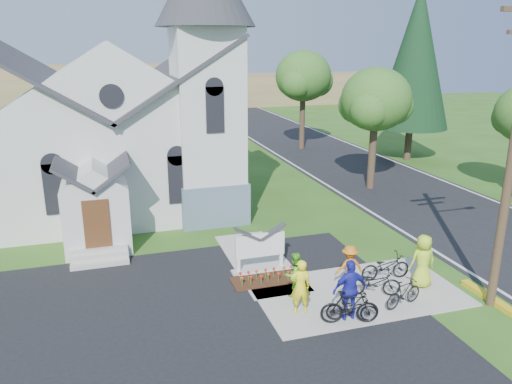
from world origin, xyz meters
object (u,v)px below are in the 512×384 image
object	(u,v)px
cyclist_2	(350,290)
bike_3	(404,293)
cyclist_0	(300,286)
cyclist_4	(423,261)
bike_4	(385,267)
church_sign	(260,246)
cyclist_3	(349,267)
cyclist_1	(294,274)
bike_2	(374,282)
bike_1	(350,307)
bike_0	(352,308)

from	to	relation	value
cyclist_2	bike_3	world-z (taller)	cyclist_2
cyclist_0	cyclist_4	distance (m)	4.75
cyclist_2	bike_4	bearing A→B (deg)	-140.47
church_sign	cyclist_0	xyz separation A→B (m)	(0.27, -3.35, -0.07)
cyclist_4	cyclist_3	bearing A→B (deg)	-10.67
cyclist_1	cyclist_2	xyz separation A→B (m)	(1.10, -1.87, 0.20)
bike_4	cyclist_3	bearing A→B (deg)	100.99
cyclist_0	bike_4	size ratio (longest dim) A/B	0.97
cyclist_4	bike_4	distance (m)	1.35
bike_2	cyclist_3	distance (m)	0.99
cyclist_4	bike_1	bearing A→B (deg)	26.57
church_sign	bike_2	xyz separation A→B (m)	(3.09, -3.06, -0.50)
cyclist_2	cyclist_3	world-z (taller)	cyclist_2
bike_1	bike_4	size ratio (longest dim) A/B	0.97
bike_1	bike_3	xyz separation A→B (m)	(2.16, 0.40, -0.07)
cyclist_1	bike_2	xyz separation A→B (m)	(2.59, -0.78, -0.31)
church_sign	cyclist_2	world-z (taller)	cyclist_2
bike_1	bike_4	xyz separation A→B (m)	(2.64, 2.30, -0.06)
cyclist_2	cyclist_3	xyz separation A→B (m)	(0.94, 1.84, -0.19)
bike_2	bike_0	bearing A→B (deg)	149.16
bike_2	bike_4	bearing A→B (deg)	-27.42
bike_3	cyclist_4	size ratio (longest dim) A/B	0.81
church_sign	cyclist_0	distance (m)	3.36
cyclist_0	cyclist_3	world-z (taller)	cyclist_0
cyclist_0	bike_0	distance (m)	1.71
bike_1	bike_4	world-z (taller)	bike_1
church_sign	cyclist_1	bearing A→B (deg)	-77.72
church_sign	bike_2	size ratio (longest dim) A/B	1.22
cyclist_0	bike_1	distance (m)	1.63
bike_0	bike_2	size ratio (longest dim) A/B	0.88
cyclist_1	cyclist_4	size ratio (longest dim) A/B	0.81
cyclist_0	cyclist_2	world-z (taller)	cyclist_2
bike_0	cyclist_1	distance (m)	2.33
bike_2	cyclist_4	world-z (taller)	cyclist_4
bike_1	cyclist_0	bearing A→B (deg)	63.96
bike_3	bike_2	bearing A→B (deg)	14.14
cyclist_1	bike_2	world-z (taller)	cyclist_1
bike_0	bike_1	xyz separation A→B (m)	(-0.14, -0.11, 0.12)
bike_4	cyclist_1	bearing A→B (deg)	96.55
bike_3	cyclist_2	bearing A→B (deg)	78.29
church_sign	cyclist_3	world-z (taller)	church_sign
cyclist_1	cyclist_4	distance (m)	4.57
cyclist_3	cyclist_4	size ratio (longest dim) A/B	0.82
bike_1	cyclist_2	bearing A→B (deg)	-10.19
bike_2	church_sign	bearing A→B (deg)	64.66
cyclist_4	bike_3	bearing A→B (deg)	41.16
cyclist_1	cyclist_0	bearing A→B (deg)	63.24
bike_1	cyclist_3	xyz separation A→B (m)	(1.06, 2.10, 0.25)
bike_3	cyclist_0	bearing A→B (deg)	63.39
bike_1	bike_2	xyz separation A→B (m)	(1.62, 1.34, -0.07)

